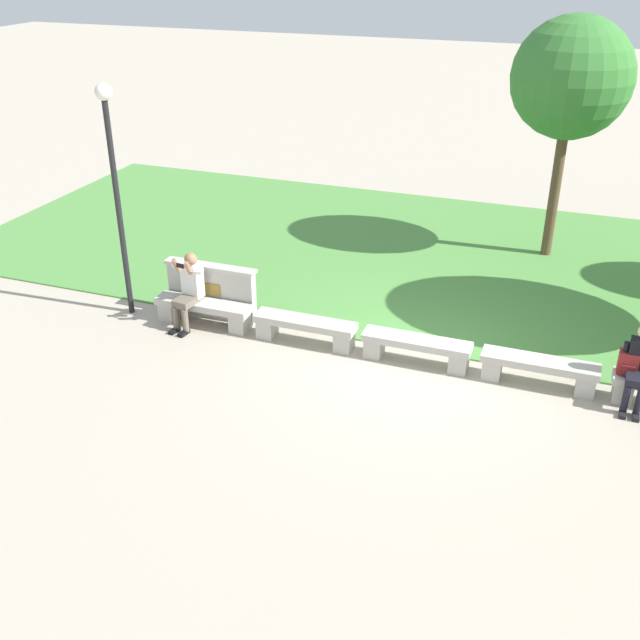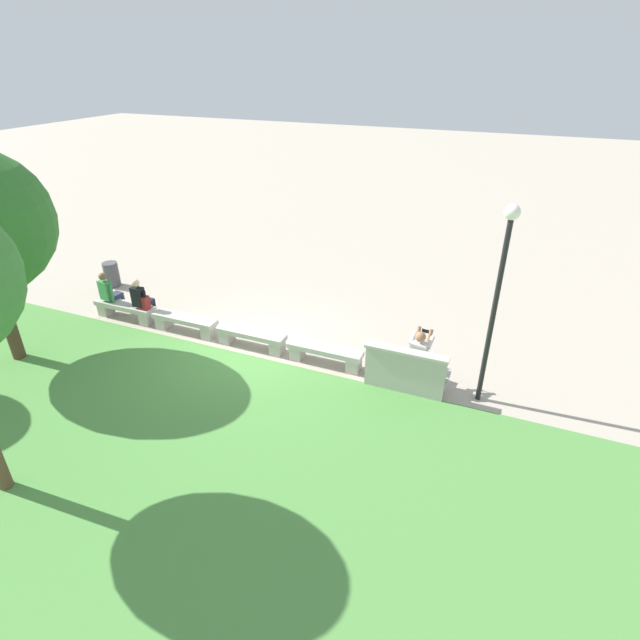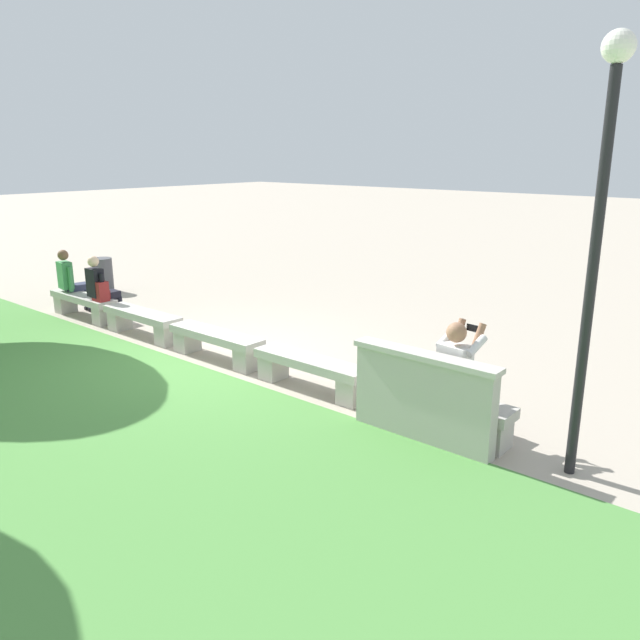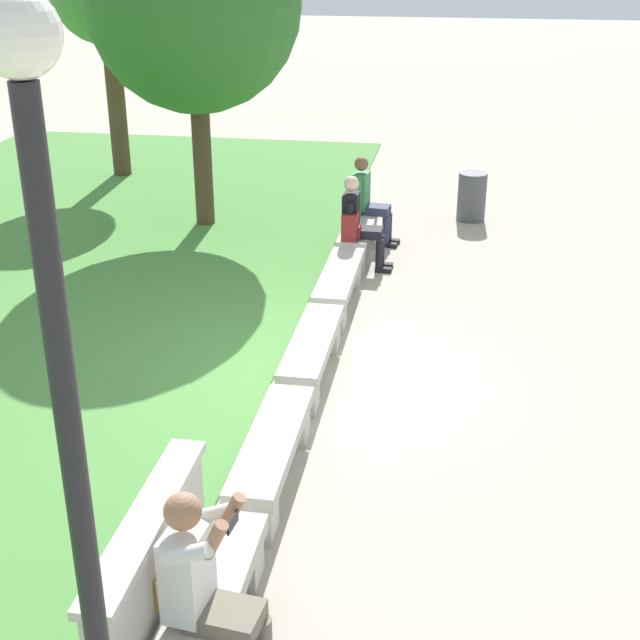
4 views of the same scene
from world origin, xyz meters
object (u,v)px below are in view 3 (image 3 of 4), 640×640
at_px(bench_main, 438,406).
at_px(person_distant, 101,287).
at_px(bench_end, 84,303).
at_px(trash_bin, 103,275).
at_px(person_companion, 71,279).
at_px(bench_near, 311,369).
at_px(backpack, 101,291).
at_px(bench_mid, 216,342).
at_px(person_photographer, 460,372).
at_px(lamp_post, 600,203).
at_px(bench_far, 142,320).

xyz_separation_m(bench_main, person_distant, (7.06, -0.07, 0.38)).
bearing_deg(bench_end, bench_main, 180.00).
bearing_deg(bench_end, trash_bin, -39.49).
relative_size(bench_main, person_companion, 1.39).
bearing_deg(bench_near, backpack, 0.27).
bearing_deg(bench_near, bench_mid, 0.00).
relative_size(bench_mid, person_photographer, 1.32).
xyz_separation_m(bench_near, trash_bin, (7.59, -1.54, 0.08)).
height_order(trash_bin, lamp_post, lamp_post).
bearing_deg(backpack, bench_near, -179.73).
height_order(bench_far, bench_end, same).
bearing_deg(person_photographer, person_distant, 0.08).
bearing_deg(bench_far, trash_bin, -22.19).
bearing_deg(bench_far, person_distant, -2.84).
bearing_deg(person_companion, person_photographer, -179.92).
relative_size(person_distant, backpack, 2.94).
distance_m(bench_main, trash_bin, 9.62).
bearing_deg(bench_end, person_distant, -173.34).
bearing_deg(bench_far, person_photographer, -179.26).
height_order(bench_end, trash_bin, trash_bin).
bearing_deg(bench_mid, backpack, 0.44).
xyz_separation_m(bench_main, bench_end, (7.63, 0.00, 0.00)).
bearing_deg(person_photographer, bench_far, 0.74).
height_order(bench_far, person_photographer, person_photographer).
distance_m(backpack, lamp_post, 8.65).
height_order(person_distant, trash_bin, person_distant).
xyz_separation_m(bench_end, trash_bin, (1.87, -1.54, 0.08)).
height_order(bench_main, bench_end, same).
bearing_deg(lamp_post, bench_end, 0.08).
bearing_deg(person_distant, person_photographer, -179.92).
bearing_deg(trash_bin, person_distant, 148.85).
distance_m(bench_mid, lamp_post, 5.80).
bearing_deg(bench_main, person_companion, -0.46).
relative_size(bench_near, lamp_post, 0.43).
height_order(bench_near, person_distant, person_distant).
bearing_deg(person_companion, trash_bin, -47.08).
bearing_deg(bench_mid, person_companion, -0.87).
distance_m(person_photographer, person_companion, 8.34).
bearing_deg(bench_mid, bench_near, 180.00).
xyz_separation_m(backpack, trash_bin, (2.57, -1.56, -0.25)).
bearing_deg(lamp_post, bench_near, 0.23).
bearing_deg(person_photographer, bench_mid, 1.10).
bearing_deg(bench_near, lamp_post, -179.77).
height_order(bench_near, trash_bin, trash_bin).
xyz_separation_m(bench_end, lamp_post, (-9.12, -0.01, 2.34)).
relative_size(backpack, trash_bin, 0.57).
relative_size(bench_end, person_distant, 1.39).
distance_m(person_companion, backpack, 1.20).
relative_size(person_photographer, person_companion, 1.05).
bearing_deg(lamp_post, bench_far, 0.11).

